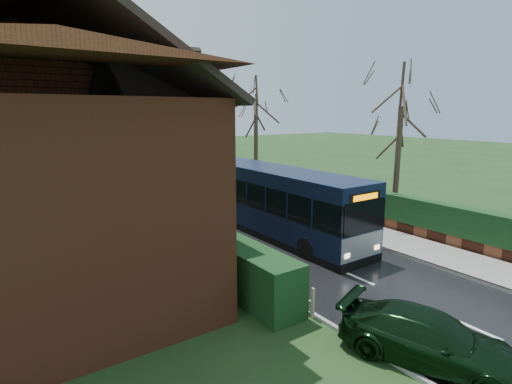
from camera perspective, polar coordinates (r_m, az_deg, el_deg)
ground at (r=15.77m, az=9.10°, el=-9.82°), size 140.00×140.00×0.00m
road at (r=23.64m, az=-7.88°, el=-2.55°), size 6.00×100.00×0.02m
pavement at (r=25.77m, az=0.56°, el=-1.14°), size 2.50×100.00×0.14m
kerb_right at (r=25.11m, az=-1.67°, el=-1.48°), size 0.12×100.00×0.14m
kerb_left at (r=22.48m, az=-14.84°, el=-3.46°), size 0.12×100.00×0.10m
front_hedge at (r=17.48m, az=-11.92°, el=-5.03°), size 1.20×16.00×1.60m
picket_fence at (r=17.87m, az=-9.65°, el=-5.75°), size 0.10×16.00×0.90m
right_wall_hedge at (r=26.49m, az=3.31°, el=1.29°), size 0.60×50.00×1.80m
brick_house at (r=15.43m, az=-28.96°, el=5.17°), size 9.30×14.60×10.30m
bus at (r=18.53m, az=3.05°, el=-1.48°), size 2.40×10.26×3.11m
car_silver at (r=24.60m, az=-13.05°, el=-0.61°), size 1.89×4.05×1.34m
car_green at (r=10.47m, az=23.56°, el=-18.66°), size 2.96×4.40×1.18m
car_distant at (r=57.96m, az=-22.47°, el=5.62°), size 1.82×4.21×1.35m
bus_stop_sign at (r=21.69m, az=7.18°, el=0.93°), size 0.13×0.40×2.66m
tree_right_near at (r=21.32m, az=20.13°, el=12.53°), size 3.93×3.93×8.48m
tree_right_far at (r=33.54m, az=-0.02°, el=13.27°), size 4.68×4.68×9.04m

